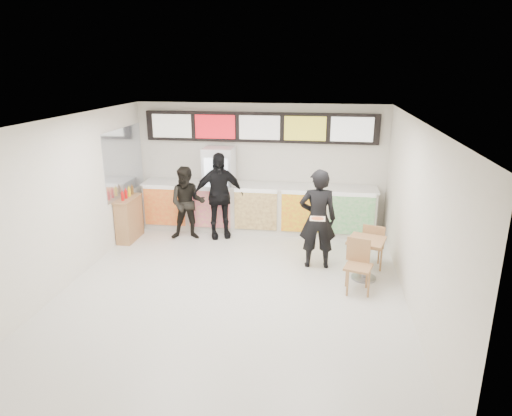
% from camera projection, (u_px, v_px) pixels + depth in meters
% --- Properties ---
extents(floor, '(7.00, 7.00, 0.00)m').
position_uv_depth(floor, '(233.00, 289.00, 8.18)').
color(floor, beige).
rests_on(floor, ground).
extents(ceiling, '(7.00, 7.00, 0.00)m').
position_uv_depth(ceiling, '(231.00, 120.00, 7.29)').
color(ceiling, white).
rests_on(ceiling, wall_back).
extents(wall_back, '(6.00, 0.00, 6.00)m').
position_uv_depth(wall_back, '(260.00, 166.00, 11.04)').
color(wall_back, silver).
rests_on(wall_back, floor).
extents(wall_left, '(0.00, 7.00, 7.00)m').
position_uv_depth(wall_left, '(67.00, 202.00, 8.15)').
color(wall_left, silver).
rests_on(wall_left, floor).
extents(wall_right, '(0.00, 7.00, 7.00)m').
position_uv_depth(wall_right, '(415.00, 218.00, 7.32)').
color(wall_right, silver).
rests_on(wall_right, floor).
extents(service_counter, '(5.56, 0.77, 1.14)m').
position_uv_depth(service_counter, '(258.00, 208.00, 10.93)').
color(service_counter, silver).
rests_on(service_counter, floor).
extents(menu_board, '(5.50, 0.14, 0.70)m').
position_uv_depth(menu_board, '(260.00, 127.00, 10.67)').
color(menu_board, black).
rests_on(menu_board, wall_back).
extents(drinks_fridge, '(0.70, 0.67, 2.00)m').
position_uv_depth(drinks_fridge, '(219.00, 189.00, 10.95)').
color(drinks_fridge, white).
rests_on(drinks_fridge, floor).
extents(mirror_panel, '(0.01, 2.00, 1.50)m').
position_uv_depth(mirror_panel, '(124.00, 161.00, 10.39)').
color(mirror_panel, '#B2B7BF').
rests_on(mirror_panel, wall_left).
extents(customer_main, '(0.76, 0.53, 1.98)m').
position_uv_depth(customer_main, '(318.00, 219.00, 8.83)').
color(customer_main, black).
rests_on(customer_main, floor).
extents(customer_left, '(0.92, 0.78, 1.69)m').
position_uv_depth(customer_left, '(188.00, 203.00, 10.33)').
color(customer_left, black).
rests_on(customer_left, floor).
extents(customer_mid, '(1.26, 0.87, 1.99)m').
position_uv_depth(customer_mid, '(219.00, 196.00, 10.41)').
color(customer_mid, black).
rests_on(customer_mid, floor).
extents(pizza_slice, '(0.36, 0.36, 0.02)m').
position_uv_depth(pizza_slice, '(318.00, 218.00, 8.35)').
color(pizza_slice, beige).
rests_on(pizza_slice, customer_main).
extents(cafe_table, '(0.88, 1.66, 0.94)m').
position_uv_depth(cafe_table, '(366.00, 252.00, 8.42)').
color(cafe_table, '#A4784B').
rests_on(cafe_table, floor).
extents(condiment_ledge, '(0.36, 0.89, 1.18)m').
position_uv_depth(condiment_ledge, '(129.00, 218.00, 10.38)').
color(condiment_ledge, '#A4784B').
rests_on(condiment_ledge, floor).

